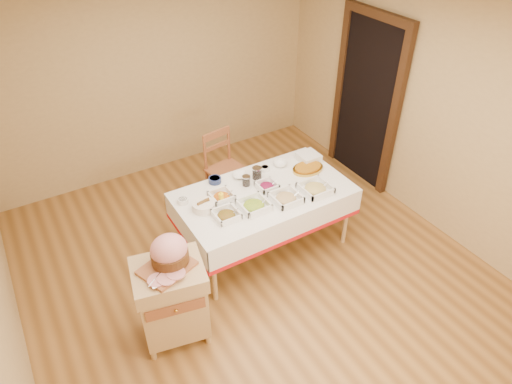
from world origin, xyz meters
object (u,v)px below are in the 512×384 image
bread_basket (204,206)px  brass_platter (308,168)px  dining_chair (225,168)px  mustard_bottle (221,198)px  preserve_jar_left (246,181)px  preserve_jar_right (257,174)px  dining_table (264,204)px  plate_stack (308,157)px  ham_on_board (169,253)px  butcher_cart (172,298)px

bread_basket → brass_platter: size_ratio=0.62×
dining_chair → brass_platter: (0.59, -0.88, 0.29)m
mustard_bottle → brass_platter: bearing=2.6°
preserve_jar_left → brass_platter: size_ratio=0.31×
preserve_jar_right → mustard_bottle: bearing=-159.3°
dining_table → brass_platter: brass_platter is taller
dining_table → preserve_jar_right: (0.07, 0.25, 0.22)m
mustard_bottle → plate_stack: size_ratio=0.69×
plate_stack → preserve_jar_right: bearing=-179.3°
dining_chair → ham_on_board: 2.08m
dining_table → preserve_jar_right: bearing=75.2°
dining_chair → plate_stack: (0.72, -0.72, 0.31)m
butcher_cart → bread_basket: bread_basket is taller
plate_stack → brass_platter: size_ratio=0.62×
mustard_bottle → bread_basket: (-0.19, 0.01, -0.03)m
butcher_cart → bread_basket: size_ratio=3.68×
bread_basket → dining_table: bearing=-4.9°
dining_table → mustard_bottle: mustard_bottle is taller
butcher_cart → plate_stack: size_ratio=3.69×
butcher_cart → preserve_jar_right: preserve_jar_right is taller
dining_table → brass_platter: size_ratio=4.93×
dining_chair → preserve_jar_left: bearing=-100.3°
butcher_cart → ham_on_board: ham_on_board is taller
ham_on_board → brass_platter: (1.90, 0.66, -0.19)m
dining_table → preserve_jar_left: 0.31m
plate_stack → dining_chair: bearing=134.8°
preserve_jar_right → brass_platter: 0.59m
dining_chair → brass_platter: bearing=-56.1°
ham_on_board → mustard_bottle: ham_on_board is taller
preserve_jar_right → bread_basket: (-0.73, -0.19, -0.02)m
preserve_jar_left → plate_stack: 0.86m
dining_table → plate_stack: size_ratio=7.96×
preserve_jar_left → butcher_cart: bearing=-146.7°
ham_on_board → preserve_jar_right: size_ratio=3.23×
butcher_cart → brass_platter: (1.95, 0.69, 0.30)m
dining_table → brass_platter: (0.64, 0.10, 0.18)m
ham_on_board → brass_platter: 2.02m
brass_platter → preserve_jar_left: bearing=172.1°
dining_table → preserve_jar_left: size_ratio=16.00×
bread_basket → plate_stack: bread_basket is taller
bread_basket → plate_stack: bearing=8.0°
dining_table → butcher_cart: butcher_cart is taller
dining_chair → preserve_jar_right: bearing=-88.3°
preserve_jar_right → brass_platter: (0.57, -0.15, -0.04)m
ham_on_board → brass_platter: ham_on_board is taller
dining_table → plate_stack: (0.76, 0.26, 0.20)m
butcher_cart → bread_basket: bearing=45.4°
preserve_jar_left → brass_platter: bearing=-7.9°
butcher_cart → ham_on_board: (0.04, 0.04, 0.49)m
dining_chair → preserve_jar_left: (-0.14, -0.78, 0.32)m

